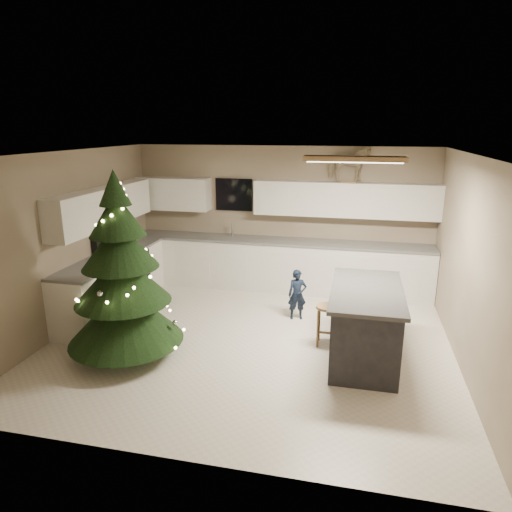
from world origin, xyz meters
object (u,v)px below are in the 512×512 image
christmas_tree (122,284)px  rocking_horse (349,164)px  island (365,323)px  toddler (297,295)px  bar_stool (327,315)px

christmas_tree → rocking_horse: size_ratio=3.39×
island → rocking_horse: bearing=98.4°
toddler → rocking_horse: rocking_horse is taller
bar_stool → christmas_tree: size_ratio=0.24×
island → toddler: 1.47m
island → bar_stool: island is taller
island → rocking_horse: (-0.37, 2.48, 1.84)m
island → toddler: island is taller
island → bar_stool: 0.57m
bar_stool → toddler: 0.96m
bar_stool → christmas_tree: 2.75m
toddler → christmas_tree: bearing=-155.6°
island → rocking_horse: 3.10m
christmas_tree → toddler: (2.03, 1.69, -0.61)m
bar_stool → rocking_horse: (0.14, 2.22, 1.88)m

